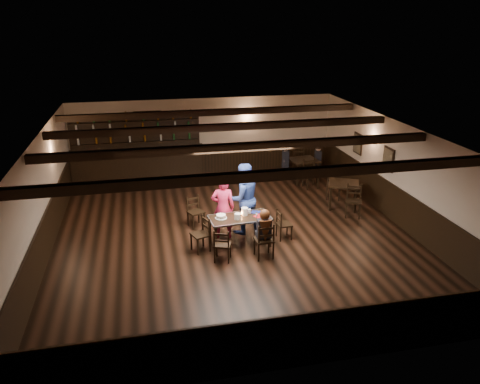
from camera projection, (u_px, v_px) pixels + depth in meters
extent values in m
plane|color=black|center=(233.00, 234.00, 12.08)|extent=(10.00, 10.00, 0.00)
cube|color=beige|center=(205.00, 137.00, 16.18)|extent=(9.00, 0.02, 2.70)
cube|color=beige|center=(299.00, 296.00, 7.04)|extent=(9.00, 0.02, 2.70)
cube|color=beige|center=(41.00, 199.00, 10.72)|extent=(0.02, 10.00, 2.70)
cube|color=beige|center=(398.00, 173.00, 12.50)|extent=(0.02, 10.00, 2.70)
cube|color=silver|center=(233.00, 132.00, 11.13)|extent=(9.00, 10.00, 0.02)
cube|color=black|center=(205.00, 161.00, 16.45)|extent=(9.00, 0.04, 1.00)
cube|color=black|center=(296.00, 341.00, 7.36)|extent=(9.00, 0.04, 1.00)
cube|color=black|center=(48.00, 233.00, 11.02)|extent=(0.04, 10.00, 1.00)
cube|color=black|center=(393.00, 203.00, 12.79)|extent=(0.04, 10.00, 1.00)
cube|color=black|center=(148.00, 126.00, 15.60)|extent=(0.90, 0.03, 1.00)
cube|color=black|center=(148.00, 126.00, 15.58)|extent=(0.80, 0.02, 0.90)
cube|color=black|center=(388.00, 159.00, 12.86)|extent=(0.03, 0.55, 0.65)
cube|color=#72664C|center=(388.00, 159.00, 12.85)|extent=(0.02, 0.45, 0.55)
cube|color=black|center=(358.00, 144.00, 14.61)|extent=(0.03, 0.55, 0.65)
cube|color=#72664C|center=(357.00, 144.00, 14.61)|extent=(0.02, 0.45, 0.55)
cube|color=black|center=(266.00, 176.00, 8.42)|extent=(8.90, 0.18, 0.18)
cube|color=black|center=(242.00, 147.00, 10.25)|extent=(8.90, 0.18, 0.18)
cube|color=black|center=(225.00, 127.00, 12.08)|extent=(8.90, 0.18, 0.18)
cube|color=black|center=(213.00, 112.00, 13.91)|extent=(8.90, 0.18, 0.18)
cube|color=black|center=(216.00, 241.00, 10.94)|extent=(0.06, 0.06, 0.71)
cube|color=black|center=(210.00, 230.00, 11.49)|extent=(0.06, 0.06, 0.71)
cube|color=black|center=(270.00, 234.00, 11.31)|extent=(0.06, 0.06, 0.71)
cube|color=black|center=(262.00, 223.00, 11.86)|extent=(0.06, 0.06, 0.71)
cube|color=black|center=(240.00, 218.00, 11.27)|extent=(1.53, 0.86, 0.04)
cube|color=#A5A8AD|center=(236.00, 212.00, 11.58)|extent=(1.47, 0.15, 0.04)
cube|color=#A5A8AD|center=(244.00, 224.00, 10.95)|extent=(1.47, 0.15, 0.04)
cube|color=#A5A8AD|center=(268.00, 214.00, 11.46)|extent=(0.09, 0.74, 0.04)
cube|color=#A5A8AD|center=(210.00, 221.00, 11.07)|extent=(0.09, 0.74, 0.04)
cube|color=black|center=(230.00, 250.00, 10.87)|extent=(0.04, 0.04, 0.38)
cube|color=black|center=(229.00, 256.00, 10.59)|extent=(0.04, 0.04, 0.38)
cube|color=black|center=(217.00, 249.00, 10.91)|extent=(0.04, 0.04, 0.38)
cube|color=black|center=(215.00, 255.00, 10.63)|extent=(0.04, 0.04, 0.38)
cube|color=black|center=(223.00, 244.00, 10.68)|extent=(0.47, 0.46, 0.04)
cube|color=black|center=(221.00, 239.00, 10.47)|extent=(0.36, 0.15, 0.40)
cube|color=black|center=(221.00, 241.00, 10.48)|extent=(0.31, 0.13, 0.04)
cube|color=black|center=(221.00, 235.00, 10.42)|extent=(0.31, 0.13, 0.04)
cube|color=black|center=(269.00, 244.00, 11.09)|extent=(0.04, 0.04, 0.42)
cube|color=black|center=(273.00, 251.00, 10.79)|extent=(0.04, 0.04, 0.42)
cube|color=black|center=(254.00, 246.00, 11.00)|extent=(0.04, 0.04, 0.42)
cube|color=black|center=(259.00, 253.00, 10.70)|extent=(0.04, 0.04, 0.42)
cube|color=black|center=(264.00, 240.00, 10.81)|extent=(0.43, 0.42, 0.04)
cube|color=black|center=(266.00, 234.00, 10.58)|extent=(0.41, 0.06, 0.44)
cube|color=black|center=(266.00, 236.00, 10.60)|extent=(0.36, 0.04, 0.05)
cube|color=black|center=(266.00, 229.00, 10.53)|extent=(0.36, 0.04, 0.05)
cube|color=black|center=(191.00, 242.00, 11.24)|extent=(0.04, 0.04, 0.41)
cube|color=black|center=(203.00, 239.00, 11.40)|extent=(0.04, 0.04, 0.41)
cube|color=black|center=(198.00, 247.00, 10.97)|extent=(0.04, 0.04, 0.41)
cube|color=black|center=(210.00, 244.00, 11.13)|extent=(0.04, 0.04, 0.41)
cube|color=black|center=(200.00, 234.00, 11.10)|extent=(0.49, 0.51, 0.04)
cube|color=black|center=(206.00, 225.00, 11.11)|extent=(0.17, 0.39, 0.43)
cube|color=black|center=(206.00, 226.00, 11.12)|extent=(0.14, 0.33, 0.05)
cube|color=black|center=(206.00, 220.00, 11.06)|extent=(0.14, 0.33, 0.05)
cube|color=black|center=(292.00, 233.00, 11.71)|extent=(0.03, 0.03, 0.37)
cube|color=black|center=(281.00, 235.00, 11.64)|extent=(0.03, 0.03, 0.37)
cube|color=black|center=(287.00, 228.00, 11.99)|extent=(0.03, 0.03, 0.37)
cube|color=black|center=(276.00, 230.00, 11.92)|extent=(0.03, 0.03, 0.37)
cube|color=black|center=(284.00, 224.00, 11.74)|extent=(0.37, 0.38, 0.03)
cube|color=black|center=(279.00, 218.00, 11.64)|extent=(0.05, 0.36, 0.39)
cube|color=black|center=(279.00, 219.00, 11.65)|extent=(0.04, 0.31, 0.04)
cube|color=black|center=(279.00, 214.00, 11.60)|extent=(0.04, 0.31, 0.04)
cube|color=black|center=(193.00, 223.00, 12.28)|extent=(0.04, 0.04, 0.39)
cube|color=black|center=(188.00, 219.00, 12.52)|extent=(0.04, 0.04, 0.39)
cube|color=black|center=(204.00, 220.00, 12.45)|extent=(0.04, 0.04, 0.39)
cube|color=black|center=(199.00, 216.00, 12.69)|extent=(0.04, 0.04, 0.39)
cube|color=black|center=(196.00, 212.00, 12.41)|extent=(0.49, 0.48, 0.04)
cube|color=black|center=(193.00, 203.00, 12.46)|extent=(0.37, 0.17, 0.41)
cube|color=black|center=(193.00, 204.00, 12.47)|extent=(0.31, 0.14, 0.05)
cube|color=black|center=(193.00, 199.00, 12.42)|extent=(0.31, 0.14, 0.05)
imported|color=#E82C7B|center=(223.00, 208.00, 11.67)|extent=(0.65, 0.48, 1.62)
imported|color=navy|center=(243.00, 198.00, 11.92)|extent=(1.04, 0.89, 1.86)
cube|color=black|center=(263.00, 235.00, 10.89)|extent=(0.30, 0.30, 0.12)
cube|color=black|center=(264.00, 228.00, 10.71)|extent=(0.32, 0.19, 0.45)
cylinder|color=black|center=(264.00, 220.00, 10.64)|extent=(0.09, 0.32, 0.32)
sphere|color=#D8A384|center=(264.00, 215.00, 10.59)|extent=(0.20, 0.20, 0.20)
sphere|color=#391C0D|center=(265.00, 215.00, 10.56)|extent=(0.24, 0.24, 0.24)
cone|color=#391C0D|center=(265.00, 231.00, 10.61)|extent=(0.19, 0.19, 0.56)
cylinder|color=white|center=(221.00, 218.00, 11.20)|extent=(0.29, 0.29, 0.01)
cylinder|color=white|center=(221.00, 216.00, 11.18)|extent=(0.23, 0.23, 0.08)
cylinder|color=silver|center=(221.00, 217.00, 11.19)|extent=(0.25, 0.25, 0.04)
cylinder|color=white|center=(238.00, 216.00, 11.13)|extent=(0.15, 0.15, 0.14)
cylinder|color=white|center=(245.00, 211.00, 11.35)|extent=(0.16, 0.16, 0.19)
cylinder|color=#A5A8AD|center=(241.00, 215.00, 11.33)|extent=(0.04, 0.04, 0.03)
sphere|color=orange|center=(241.00, 214.00, 11.32)|extent=(0.03, 0.03, 0.03)
cylinder|color=silver|center=(257.00, 215.00, 11.25)|extent=(0.03, 0.03, 0.08)
cylinder|color=#A5A8AD|center=(257.00, 214.00, 11.31)|extent=(0.04, 0.04, 0.09)
cylinder|color=silver|center=(249.00, 211.00, 11.46)|extent=(0.07, 0.07, 0.11)
cube|color=maroon|center=(259.00, 216.00, 11.33)|extent=(0.33, 0.31, 0.00)
cube|color=#101951|center=(257.00, 212.00, 11.54)|extent=(0.33, 0.28, 0.00)
cube|color=black|center=(138.00, 167.00, 15.68)|extent=(4.24, 0.60, 1.10)
cube|color=black|center=(137.00, 150.00, 15.48)|extent=(4.44, 0.70, 0.05)
cube|color=black|center=(137.00, 149.00, 15.73)|extent=(4.24, 0.10, 2.20)
cube|color=black|center=(136.00, 142.00, 15.55)|extent=(4.14, 0.22, 0.03)
cube|color=black|center=(135.00, 132.00, 15.43)|extent=(4.14, 0.22, 0.03)
cube|color=black|center=(135.00, 121.00, 15.31)|extent=(4.14, 0.22, 0.03)
cube|color=black|center=(344.00, 184.00, 13.55)|extent=(1.14, 1.14, 0.04)
cube|color=black|center=(330.00, 199.00, 13.43)|extent=(0.05, 0.05, 0.71)
cube|color=black|center=(331.00, 191.00, 14.08)|extent=(0.05, 0.05, 0.71)
cube|color=black|center=(355.00, 201.00, 13.29)|extent=(0.05, 0.05, 0.71)
cube|color=black|center=(355.00, 193.00, 13.94)|extent=(0.05, 0.05, 0.71)
cube|color=black|center=(304.00, 160.00, 15.76)|extent=(0.96, 0.96, 0.04)
cube|color=black|center=(298.00, 175.00, 15.47)|extent=(0.06, 0.06, 0.71)
cube|color=black|center=(289.00, 169.00, 16.12)|extent=(0.06, 0.06, 0.71)
cube|color=black|center=(318.00, 173.00, 15.67)|extent=(0.06, 0.06, 0.71)
cube|color=black|center=(308.00, 167.00, 16.32)|extent=(0.06, 0.06, 0.71)
cube|color=black|center=(285.00, 158.00, 15.89)|extent=(0.34, 0.44, 0.57)
sphere|color=#D8A384|center=(286.00, 147.00, 15.75)|extent=(0.22, 0.22, 0.22)
sphere|color=black|center=(286.00, 146.00, 15.74)|extent=(0.23, 0.23, 0.23)
cube|color=black|center=(318.00, 157.00, 16.15)|extent=(0.27, 0.36, 0.48)
sphere|color=#D8A384|center=(318.00, 148.00, 16.03)|extent=(0.18, 0.18, 0.18)
sphere|color=black|center=(318.00, 148.00, 16.02)|extent=(0.19, 0.19, 0.19)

